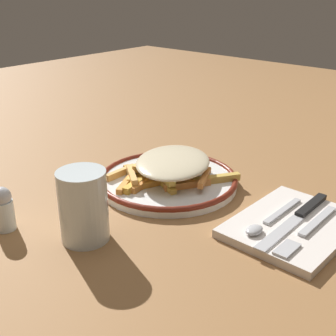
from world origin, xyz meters
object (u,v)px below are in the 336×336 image
(plate, at_px, (168,180))
(fries_heap, at_px, (168,166))
(fork, at_px, (308,230))
(knife, at_px, (300,215))
(spoon, at_px, (266,222))
(water_glass, at_px, (83,206))
(napkin, at_px, (293,226))
(salt_shaker, at_px, (3,208))

(plate, relative_size, fries_heap, 1.14)
(fork, height_order, knife, knife)
(knife, xyz_separation_m, spoon, (0.03, 0.05, 0.00))
(fork, height_order, water_glass, water_glass)
(knife, height_order, spoon, spoon)
(plate, relative_size, knife, 1.22)
(napkin, height_order, spoon, spoon)
(fork, relative_size, spoon, 1.16)
(water_glass, bearing_deg, fries_heap, -82.49)
(water_glass, xyz_separation_m, salt_shaker, (0.11, 0.06, -0.02))
(napkin, bearing_deg, water_glass, 45.92)
(fork, bearing_deg, salt_shaker, 37.59)
(knife, height_order, water_glass, water_glass)
(plate, xyz_separation_m, napkin, (-0.25, -0.01, -0.00))
(fries_heap, height_order, knife, fries_heap)
(fork, bearing_deg, spoon, 21.93)
(fries_heap, relative_size, spoon, 1.48)
(fork, relative_size, water_glass, 1.64)
(plate, height_order, water_glass, water_glass)
(water_glass, distance_m, salt_shaker, 0.13)
(plate, xyz_separation_m, fries_heap, (-0.00, 0.00, 0.03))
(fork, xyz_separation_m, salt_shaker, (0.36, 0.28, 0.02))
(knife, bearing_deg, napkin, 90.63)
(spoon, bearing_deg, water_glass, 45.09)
(plate, bearing_deg, fries_heap, 168.02)
(spoon, xyz_separation_m, salt_shaker, (0.30, 0.25, 0.02))
(plate, bearing_deg, salt_shaker, 73.51)
(fork, distance_m, spoon, 0.06)
(fries_heap, distance_m, salt_shaker, 0.29)
(spoon, distance_m, salt_shaker, 0.40)
(plate, relative_size, fork, 1.46)
(fries_heap, distance_m, napkin, 0.25)
(plate, distance_m, fork, 0.28)
(knife, bearing_deg, spoon, 62.42)
(knife, xyz_separation_m, salt_shaker, (0.33, 0.31, 0.02))
(water_glass, bearing_deg, plate, -82.12)
(salt_shaker, bearing_deg, spoon, -140.03)
(napkin, bearing_deg, fork, 156.48)
(fork, distance_m, water_glass, 0.33)
(napkin, relative_size, fork, 1.16)
(fries_heap, xyz_separation_m, water_glass, (-0.03, 0.22, 0.01))
(spoon, height_order, salt_shaker, salt_shaker)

